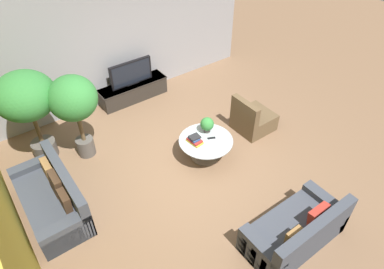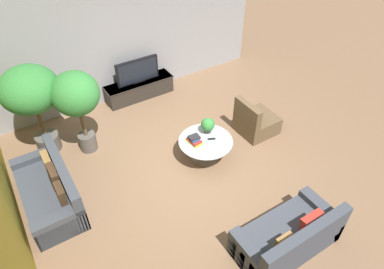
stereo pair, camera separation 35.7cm
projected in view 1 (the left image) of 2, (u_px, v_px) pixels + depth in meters
ground_plane at (196, 169)px, 6.90m from camera, size 24.00×24.00×0.00m
back_wall_stone at (112, 42)px, 7.92m from camera, size 7.40×0.12×3.00m
media_console at (133, 91)px, 8.65m from camera, size 1.75×0.50×0.45m
television at (131, 73)px, 8.31m from camera, size 1.09×0.13×0.60m
coffee_table at (206, 145)px, 6.98m from camera, size 1.10×1.10×0.45m
couch_by_wall at (53, 199)px, 5.96m from camera, size 0.84×1.84×0.84m
couch_near_entry at (296, 231)px, 5.47m from camera, size 1.69×0.84×0.84m
armchair_wicker at (252, 119)px, 7.69m from camera, size 0.80×0.76×0.86m
potted_palm_tall at (26, 100)px, 6.30m from camera, size 1.12×1.12×1.95m
potted_palm_corner at (74, 102)px, 6.39m from camera, size 0.92×0.92×1.84m
potted_plant_tabletop at (207, 124)px, 6.97m from camera, size 0.28×0.28×0.34m
book_stack at (194, 140)px, 6.80m from camera, size 0.23×0.34×0.15m
remote_black at (211, 138)px, 6.92m from camera, size 0.16×0.10×0.02m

